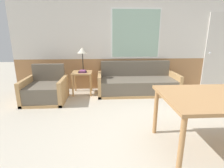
{
  "coord_description": "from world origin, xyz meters",
  "views": [
    {
      "loc": [
        -1.23,
        -2.23,
        1.49
      ],
      "look_at": [
        -1.03,
        1.23,
        0.51
      ],
      "focal_mm": 28.0,
      "sensor_mm": 36.0,
      "label": 1
    }
  ],
  "objects_px": {
    "couch": "(137,84)",
    "armchair": "(46,91)",
    "side_table": "(82,76)",
    "table_lamp": "(82,51)"
  },
  "relations": [
    {
      "from": "couch",
      "to": "side_table",
      "type": "bearing_deg",
      "value": 178.16
    },
    {
      "from": "couch",
      "to": "side_table",
      "type": "height_order",
      "value": "couch"
    },
    {
      "from": "armchair",
      "to": "table_lamp",
      "type": "bearing_deg",
      "value": 21.63
    },
    {
      "from": "side_table",
      "to": "table_lamp",
      "type": "distance_m",
      "value": 0.63
    },
    {
      "from": "couch",
      "to": "side_table",
      "type": "distance_m",
      "value": 1.45
    },
    {
      "from": "couch",
      "to": "armchair",
      "type": "distance_m",
      "value": 2.27
    },
    {
      "from": "armchair",
      "to": "table_lamp",
      "type": "relative_size",
      "value": 1.49
    },
    {
      "from": "couch",
      "to": "side_table",
      "type": "relative_size",
      "value": 3.56
    },
    {
      "from": "couch",
      "to": "armchair",
      "type": "relative_size",
      "value": 2.24
    },
    {
      "from": "armchair",
      "to": "side_table",
      "type": "xyz_separation_m",
      "value": [
        0.79,
        0.5,
        0.22
      ]
    }
  ]
}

